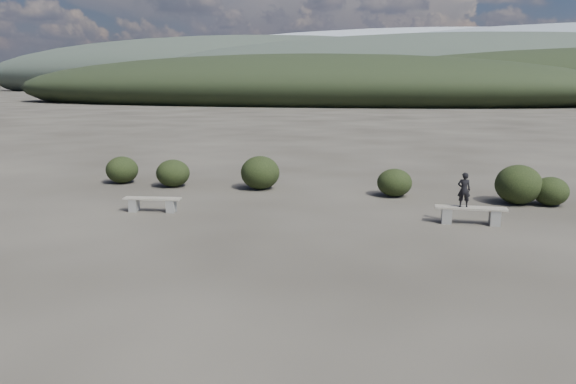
% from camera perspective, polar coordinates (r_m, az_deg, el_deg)
% --- Properties ---
extents(ground, '(1200.00, 1200.00, 0.00)m').
position_cam_1_polar(ground, '(10.57, -7.84, -9.24)').
color(ground, '#2B2822').
rests_on(ground, ground).
extents(bench_left, '(1.68, 0.64, 0.41)m').
position_cam_1_polar(bench_left, '(16.55, -13.61, -1.12)').
color(bench_left, gray).
rests_on(bench_left, ground).
extents(bench_right, '(1.84, 0.52, 0.45)m').
position_cam_1_polar(bench_right, '(15.45, 18.06, -2.12)').
color(bench_right, gray).
rests_on(bench_right, ground).
extents(seated_person, '(0.36, 0.26, 0.91)m').
position_cam_1_polar(seated_person, '(15.30, 17.44, 0.23)').
color(seated_person, black).
rests_on(seated_person, bench_right).
extents(shrub_a, '(1.19, 1.19, 0.97)m').
position_cam_1_polar(shrub_a, '(20.37, -11.61, 1.88)').
color(shrub_a, black).
rests_on(shrub_a, ground).
extents(shrub_b, '(1.35, 1.35, 1.16)m').
position_cam_1_polar(shrub_b, '(19.51, -2.85, 1.98)').
color(shrub_b, black).
rests_on(shrub_b, ground).
extents(shrub_c, '(1.13, 1.13, 0.91)m').
position_cam_1_polar(shrub_c, '(18.58, 10.77, 0.95)').
color(shrub_c, black).
rests_on(shrub_c, ground).
extents(shrub_d, '(1.38, 1.38, 1.21)m').
position_cam_1_polar(shrub_d, '(18.45, 22.36, 0.70)').
color(shrub_d, black).
rests_on(shrub_d, ground).
extents(shrub_e, '(1.05, 1.05, 0.87)m').
position_cam_1_polar(shrub_e, '(18.65, 25.14, 0.07)').
color(shrub_e, black).
rests_on(shrub_e, ground).
extents(shrub_f, '(1.17, 1.17, 0.99)m').
position_cam_1_polar(shrub_f, '(21.56, -16.51, 2.17)').
color(shrub_f, black).
rests_on(shrub_f, ground).
extents(mountain_ridges, '(500.00, 400.00, 56.00)m').
position_cam_1_polar(mountain_ridges, '(348.37, 14.51, 11.87)').
color(mountain_ridges, black).
rests_on(mountain_ridges, ground).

